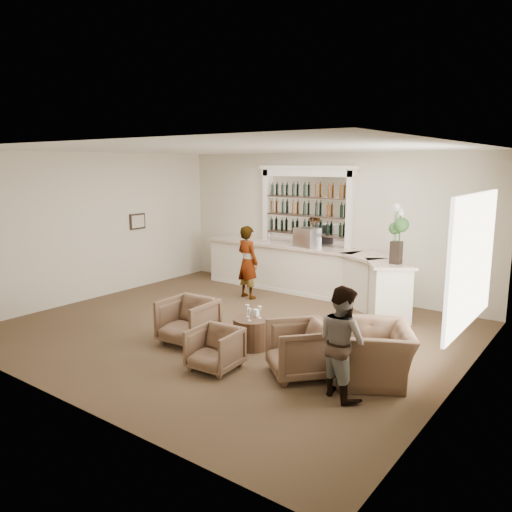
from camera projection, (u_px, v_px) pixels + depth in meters
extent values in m
plane|color=brown|center=(233.00, 330.00, 9.27)|extent=(8.00, 8.00, 0.00)
cube|color=beige|center=(326.00, 224.00, 11.74)|extent=(8.00, 0.04, 3.30)
cube|color=beige|center=(95.00, 226.00, 11.31)|extent=(0.04, 7.00, 3.30)
cube|color=beige|center=(465.00, 270.00, 6.64)|extent=(0.04, 7.00, 3.30)
cube|color=white|center=(231.00, 149.00, 8.67)|extent=(8.00, 7.00, 0.04)
cube|color=white|center=(472.00, 260.00, 7.04)|extent=(0.05, 2.40, 1.90)
cube|color=black|center=(137.00, 221.00, 12.24)|extent=(0.04, 0.46, 0.38)
cube|color=beige|center=(138.00, 221.00, 12.23)|extent=(0.01, 0.38, 0.30)
cube|color=white|center=(282.00, 267.00, 12.25)|extent=(4.00, 0.70, 1.08)
cube|color=beige|center=(281.00, 244.00, 12.13)|extent=(4.10, 0.82, 0.06)
cube|color=white|center=(367.00, 282.00, 10.70)|extent=(1.12, 1.04, 1.08)
cube|color=beige|center=(368.00, 256.00, 10.58)|extent=(1.27, 1.19, 0.06)
cube|color=white|center=(389.00, 292.00, 9.88)|extent=(1.08, 1.14, 1.08)
cube|color=beige|center=(390.00, 264.00, 9.76)|extent=(1.24, 1.29, 0.06)
cube|color=silver|center=(274.00, 289.00, 12.08)|extent=(4.00, 0.06, 0.10)
cube|color=white|center=(307.00, 210.00, 11.96)|extent=(2.15, 0.02, 1.65)
cube|color=silver|center=(267.00, 227.00, 12.68)|extent=(0.14, 0.16, 2.90)
cube|color=silver|center=(349.00, 235.00, 11.34)|extent=(0.14, 0.16, 2.90)
cube|color=silver|center=(307.00, 173.00, 11.75)|extent=(2.52, 0.16, 0.18)
cube|color=silver|center=(307.00, 167.00, 11.73)|extent=(2.64, 0.20, 0.08)
cube|color=#322219|center=(304.00, 234.00, 11.98)|extent=(2.05, 0.20, 0.03)
cube|color=#322219|center=(305.00, 216.00, 11.90)|extent=(2.05, 0.20, 0.03)
cube|color=#322219|center=(305.00, 197.00, 11.82)|extent=(2.05, 0.20, 0.03)
cylinder|color=#482F1F|center=(252.00, 333.00, 8.37)|extent=(0.64, 0.64, 0.50)
imported|color=gray|center=(248.00, 262.00, 11.36)|extent=(0.68, 0.52, 1.67)
imported|color=gray|center=(342.00, 342.00, 6.52)|extent=(0.90, 0.82, 1.50)
imported|color=brown|center=(188.00, 321.00, 8.55)|extent=(0.88, 0.90, 0.78)
imported|color=brown|center=(215.00, 349.00, 7.45)|extent=(0.74, 0.76, 0.64)
imported|color=brown|center=(300.00, 350.00, 7.22)|extent=(1.21, 1.21, 0.79)
imported|color=brown|center=(373.00, 353.00, 7.11)|extent=(1.50, 1.56, 0.78)
cube|color=silver|center=(307.00, 238.00, 11.52)|extent=(0.56, 0.49, 0.45)
cube|color=black|center=(396.00, 252.00, 9.62)|extent=(0.20, 0.20, 0.44)
cube|color=silver|center=(256.00, 313.00, 8.44)|extent=(0.08, 0.08, 0.12)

